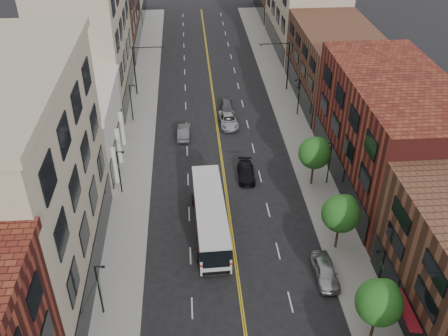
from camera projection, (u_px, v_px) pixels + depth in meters
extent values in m
cube|color=gray|center=(138.00, 140.00, 61.95)|extent=(4.00, 110.00, 0.15)
cube|color=gray|center=(297.00, 133.00, 63.24)|extent=(4.00, 110.00, 0.15)
cube|color=tan|center=(17.00, 188.00, 38.31)|extent=(10.00, 22.00, 18.00)
cube|color=silver|center=(70.00, 130.00, 56.00)|extent=(10.00, 14.00, 8.00)
cube|color=tan|center=(86.00, 36.00, 67.28)|extent=(10.00, 20.00, 18.00)
cube|color=brown|center=(105.00, 5.00, 84.67)|extent=(10.00, 20.00, 15.00)
cube|color=#591B17|center=(390.00, 134.00, 51.28)|extent=(10.00, 22.00, 12.00)
cube|color=brown|center=(335.00, 65.00, 69.22)|extent=(10.00, 20.00, 10.00)
cube|color=tan|center=(305.00, 7.00, 85.49)|extent=(10.00, 22.00, 14.00)
cylinder|color=black|center=(373.00, 327.00, 36.79)|extent=(0.22, 0.22, 2.50)
sphere|color=#1E5B1A|center=(379.00, 303.00, 35.32)|extent=(3.40, 3.40, 3.40)
sphere|color=#1E5B1A|center=(385.00, 293.00, 35.40)|extent=(2.04, 2.04, 2.04)
cylinder|color=black|center=(337.00, 236.00, 45.07)|extent=(0.22, 0.22, 2.50)
sphere|color=#1E5B1A|center=(341.00, 214.00, 43.60)|extent=(3.40, 3.40, 3.40)
sphere|color=#1E5B1A|center=(346.00, 206.00, 43.67)|extent=(2.04, 2.04, 2.04)
cylinder|color=black|center=(312.00, 174.00, 53.35)|extent=(0.22, 0.22, 2.50)
sphere|color=#1E5B1A|center=(315.00, 153.00, 51.87)|extent=(3.40, 3.40, 3.40)
sphere|color=#1E5B1A|center=(319.00, 147.00, 51.95)|extent=(2.04, 2.04, 2.04)
cylinder|color=black|center=(99.00, 290.00, 38.10)|extent=(0.14, 0.14, 5.00)
cylinder|color=black|center=(99.00, 267.00, 36.72)|extent=(0.70, 0.10, 0.10)
cube|color=black|center=(103.00, 267.00, 36.77)|extent=(0.28, 0.14, 0.14)
cube|color=#19592D|center=(98.00, 282.00, 37.59)|extent=(0.04, 0.55, 0.35)
cylinder|color=black|center=(119.00, 173.00, 51.34)|extent=(0.14, 0.14, 5.00)
cylinder|color=black|center=(120.00, 152.00, 49.97)|extent=(0.70, 0.10, 0.10)
cube|color=black|center=(123.00, 152.00, 50.01)|extent=(0.28, 0.14, 0.14)
cube|color=#19592D|center=(118.00, 165.00, 50.84)|extent=(0.04, 0.55, 0.35)
cylinder|color=black|center=(131.00, 103.00, 64.59)|extent=(0.14, 0.14, 5.00)
cylinder|color=black|center=(132.00, 85.00, 63.21)|extent=(0.70, 0.10, 0.10)
cube|color=black|center=(134.00, 86.00, 63.26)|extent=(0.28, 0.14, 0.14)
cube|color=#19592D|center=(131.00, 97.00, 64.08)|extent=(0.04, 0.55, 0.35)
cylinder|color=black|center=(380.00, 274.00, 39.51)|extent=(0.14, 0.14, 5.00)
cylinder|color=black|center=(381.00, 251.00, 38.10)|extent=(0.70, 0.10, 0.10)
cube|color=black|center=(378.00, 252.00, 38.11)|extent=(0.28, 0.14, 0.14)
cube|color=#19592D|center=(382.00, 266.00, 39.01)|extent=(0.04, 0.55, 0.35)
cylinder|color=black|center=(329.00, 163.00, 52.76)|extent=(0.14, 0.14, 5.00)
cylinder|color=black|center=(329.00, 143.00, 51.34)|extent=(0.70, 0.10, 0.10)
cube|color=black|center=(326.00, 144.00, 51.36)|extent=(0.28, 0.14, 0.14)
cube|color=#19592D|center=(330.00, 156.00, 52.26)|extent=(0.04, 0.55, 0.35)
cylinder|color=black|center=(299.00, 97.00, 66.01)|extent=(0.14, 0.14, 5.00)
cylinder|color=black|center=(298.00, 80.00, 64.59)|extent=(0.70, 0.10, 0.10)
cube|color=black|center=(296.00, 80.00, 64.60)|extent=(0.28, 0.14, 0.14)
cube|color=#19592D|center=(299.00, 91.00, 65.50)|extent=(0.04, 0.55, 0.35)
cylinder|color=black|center=(135.00, 71.00, 70.60)|extent=(0.18, 0.18, 7.20)
cylinder|color=black|center=(148.00, 47.00, 68.84)|extent=(4.40, 0.12, 0.12)
imported|color=black|center=(162.00, 50.00, 69.18)|extent=(0.15, 0.18, 0.90)
cylinder|color=black|center=(288.00, 66.00, 72.01)|extent=(0.18, 0.18, 7.20)
cylinder|color=black|center=(274.00, 44.00, 69.98)|extent=(4.40, 0.12, 0.12)
imported|color=black|center=(262.00, 47.00, 70.08)|extent=(0.15, 0.18, 0.90)
cube|color=silver|center=(210.00, 215.00, 47.04)|extent=(3.05, 12.59, 3.03)
cube|color=black|center=(210.00, 209.00, 46.64)|extent=(3.10, 12.63, 1.10)
cube|color=#B41A0C|center=(210.00, 218.00, 47.22)|extent=(3.10, 12.63, 0.23)
cube|color=black|center=(216.00, 260.00, 41.71)|extent=(2.30, 0.12, 1.67)
cylinder|color=black|center=(199.00, 257.00, 44.16)|extent=(0.32, 1.01, 1.00)
cylinder|color=black|center=(230.00, 255.00, 44.40)|extent=(0.32, 1.01, 1.00)
cylinder|color=black|center=(194.00, 200.00, 51.05)|extent=(0.32, 1.01, 1.00)
cylinder|color=black|center=(220.00, 198.00, 51.29)|extent=(0.32, 1.01, 1.00)
imported|color=#A8ACB0|center=(325.00, 271.00, 42.32)|extent=(1.84, 4.55, 1.55)
imported|color=#4B4B50|center=(184.00, 132.00, 62.28)|extent=(1.65, 4.31, 1.40)
imported|color=black|center=(246.00, 172.00, 54.92)|extent=(1.98, 4.52, 1.29)
imported|color=#A7AAAE|center=(228.00, 120.00, 64.84)|extent=(2.55, 5.16, 1.41)
imported|color=#4C4D52|center=(227.00, 106.00, 68.15)|extent=(1.74, 4.12, 1.39)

